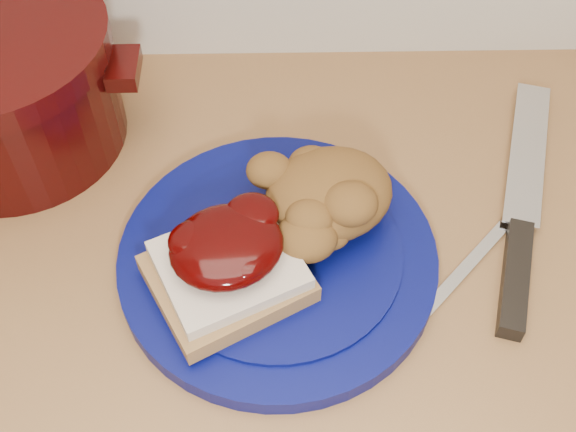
{
  "coord_description": "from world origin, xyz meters",
  "views": [
    {
      "loc": [
        0.01,
        1.11,
        1.47
      ],
      "look_at": [
        0.02,
        1.51,
        0.95
      ],
      "focal_mm": 45.0,
      "sensor_mm": 36.0,
      "label": 1
    }
  ],
  "objects_px": {
    "plate": "(278,259)",
    "butter_knife": "(466,267)",
    "dutch_oven": "(1,87)",
    "chef_knife": "(519,240)"
  },
  "relations": [
    {
      "from": "plate",
      "to": "dutch_oven",
      "type": "xyz_separation_m",
      "value": [
        -0.28,
        0.18,
        0.06
      ]
    },
    {
      "from": "butter_knife",
      "to": "dutch_oven",
      "type": "bearing_deg",
      "value": 111.45
    },
    {
      "from": "dutch_oven",
      "to": "chef_knife",
      "type": "bearing_deg",
      "value": -17.08
    },
    {
      "from": "chef_knife",
      "to": "butter_knife",
      "type": "xyz_separation_m",
      "value": [
        -0.05,
        -0.03,
        -0.01
      ]
    },
    {
      "from": "chef_knife",
      "to": "dutch_oven",
      "type": "distance_m",
      "value": 0.54
    },
    {
      "from": "dutch_oven",
      "to": "plate",
      "type": "bearing_deg",
      "value": -32.12
    },
    {
      "from": "plate",
      "to": "dutch_oven",
      "type": "height_order",
      "value": "dutch_oven"
    },
    {
      "from": "plate",
      "to": "chef_knife",
      "type": "bearing_deg",
      "value": 4.5
    },
    {
      "from": "plate",
      "to": "butter_knife",
      "type": "distance_m",
      "value": 0.18
    },
    {
      "from": "plate",
      "to": "butter_knife",
      "type": "relative_size",
      "value": 1.93
    }
  ]
}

